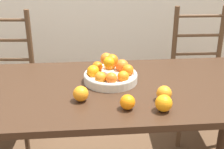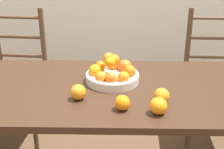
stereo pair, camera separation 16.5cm
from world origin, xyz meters
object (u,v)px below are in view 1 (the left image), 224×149
Objects in this scene: orange_loose_3 at (164,93)px; fruit_bowl at (111,74)px; chair_left at (5,85)px; chair_right at (199,77)px; orange_loose_2 at (81,94)px; orange_loose_1 at (128,102)px; orange_loose_0 at (164,103)px.

fruit_bowl is at bearing 134.40° from orange_loose_3.
chair_left reaches higher than orange_loose_3.
chair_left is 1.53m from chair_right.
orange_loose_2 is 0.07× the size of chair_right.
fruit_bowl is at bearing -138.91° from chair_right.
chair_right is (0.94, 0.84, -0.32)m from orange_loose_2.
orange_loose_1 is 0.95× the size of orange_loose_3.
orange_loose_2 is 1.08m from chair_left.
orange_loose_0 is 1.42m from chair_left.
orange_loose_3 is at bearing -45.60° from fruit_bowl.
chair_right is (0.72, 0.95, -0.32)m from orange_loose_1.
fruit_bowl reaches higher than orange_loose_1.
orange_loose_3 reaches higher than orange_loose_1.
fruit_bowl is 0.28m from orange_loose_2.
chair_right reaches higher than orange_loose_0.
orange_loose_0 is at bearing -19.36° from orange_loose_2.
orange_loose_0 reaches higher than orange_loose_3.
orange_loose_2 is (-0.38, 0.13, -0.00)m from orange_loose_0.
orange_loose_3 is 0.07× the size of chair_right.
orange_loose_1 is 1.23m from chair_right.
orange_loose_0 is at bearing -39.69° from chair_left.
chair_right is at bearing 5.22° from chair_left.
orange_loose_1 is at bearing -125.08° from chair_right.
chair_right reaches higher than fruit_bowl.
orange_loose_1 is at bearing -159.66° from orange_loose_3.
chair_right is (0.77, 0.62, -0.33)m from fruit_bowl.
chair_left is 1.00× the size of chair_right.
orange_loose_1 is 0.07× the size of chair_left.
orange_loose_1 is (0.05, -0.32, -0.01)m from fruit_bowl.
chair_right is at bearing 52.86° from orange_loose_1.
chair_right is (1.53, 0.00, 0.00)m from chair_left.
chair_right is (0.55, 0.98, -0.32)m from orange_loose_0.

